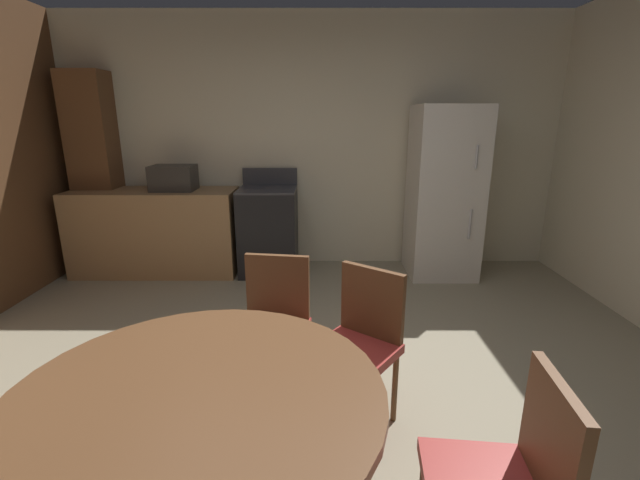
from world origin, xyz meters
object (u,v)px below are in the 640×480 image
at_px(oven_range, 267,230).
at_px(chair_east, 506,479).
at_px(chair_north, 272,321).
at_px(chair_northeast, 358,339).
at_px(microwave, 172,178).
at_px(refrigerator, 442,193).
at_px(dining_table, 199,430).

xyz_separation_m(oven_range, chair_east, (1.17, -3.34, 0.03)).
bearing_deg(chair_north, chair_northeast, 75.37).
bearing_deg(microwave, refrigerator, -1.02).
bearing_deg(refrigerator, chair_north, -125.85).
distance_m(oven_range, microwave, 1.12).
xyz_separation_m(dining_table, chair_north, (0.15, 1.03, -0.11)).
xyz_separation_m(refrigerator, dining_table, (-1.70, -3.18, -0.27)).
bearing_deg(microwave, chair_northeast, -54.15).
distance_m(oven_range, dining_table, 3.24).
xyz_separation_m(chair_east, chair_northeast, (-0.40, 0.93, 0.00)).
bearing_deg(microwave, chair_north, -60.31).
bearing_deg(dining_table, refrigerator, 61.83).
height_order(dining_table, chair_north, chair_north).
bearing_deg(chair_northeast, chair_north, -75.37).
relative_size(microwave, chair_east, 0.51).
bearing_deg(chair_north, microwave, -142.26).
xyz_separation_m(microwave, chair_northeast, (1.74, -2.41, -0.53)).
height_order(refrigerator, dining_table, refrigerator).
xyz_separation_m(oven_range, chair_northeast, (0.77, -2.41, 0.03)).
xyz_separation_m(refrigerator, chair_northeast, (-1.08, -2.36, -0.38)).
relative_size(chair_north, chair_east, 1.00).
bearing_deg(dining_table, microwave, 109.01).
relative_size(refrigerator, chair_north, 2.02).
bearing_deg(oven_range, dining_table, -87.52).
xyz_separation_m(chair_north, chair_northeast, (0.48, -0.20, 0.00)).
bearing_deg(chair_north, dining_table, 0.00).
bearing_deg(oven_range, microwave, -179.79).
xyz_separation_m(oven_range, refrigerator, (1.84, -0.05, 0.41)).
bearing_deg(microwave, oven_range, 0.21).
xyz_separation_m(refrigerator, chair_east, (-0.67, -3.29, -0.38)).
xyz_separation_m(microwave, dining_table, (1.11, -3.23, -0.42)).
relative_size(oven_range, chair_north, 1.26).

